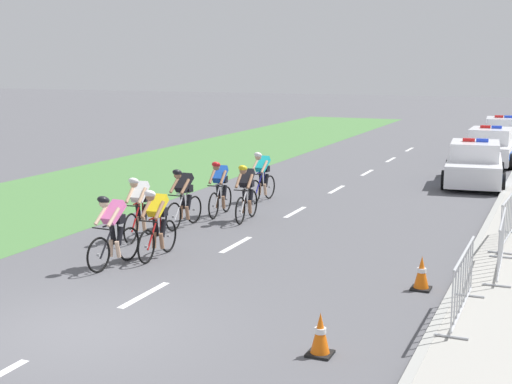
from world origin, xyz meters
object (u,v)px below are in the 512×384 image
cyclist_seventh (262,176)px  crowd_barrier_middle (501,245)px  traffic_cone_mid (422,273)px  police_car_nearest (474,165)px  cyclist_third (139,207)px  crowd_barrier_front (463,284)px  traffic_cone_near (320,335)px  crowd_barrier_rear (508,220)px  cyclist_fifth (246,192)px  cyclist_lead (113,229)px  cyclist_sixth (220,187)px  police_car_second (490,148)px  cyclist_second (157,222)px  cyclist_fourth (183,197)px  police_car_third (503,134)px

cyclist_seventh → crowd_barrier_middle: bearing=-36.7°
traffic_cone_mid → police_car_nearest: bearing=92.4°
traffic_cone_mid → cyclist_third: bearing=169.2°
crowd_barrier_front → crowd_barrier_middle: 2.93m
cyclist_seventh → traffic_cone_near: cyclist_seventh is taller
traffic_cone_near → crowd_barrier_rear: bearing=75.2°
cyclist_fifth → cyclist_seventh: same height
cyclist_lead → cyclist_sixth: (-0.19, 5.43, 0.00)m
police_car_second → traffic_cone_mid: (0.53, -17.97, -0.37)m
police_car_nearest → crowd_barrier_middle: 11.26m
cyclist_second → crowd_barrier_front: 6.74m
crowd_barrier_middle → traffic_cone_near: 5.47m
cyclist_third → traffic_cone_near: 7.88m
cyclist_third → cyclist_seventh: bearing=81.3°
crowd_barrier_rear → crowd_barrier_front: bearing=-93.1°
police_car_nearest → crowd_barrier_middle: (1.79, -11.12, -0.03)m
cyclist_fourth → cyclist_third: bearing=-102.3°
cyclist_lead → cyclist_fifth: bearing=81.7°
police_car_nearest → police_car_third: size_ratio=1.01×
police_car_nearest → traffic_cone_near: bearing=-90.9°
cyclist_sixth → traffic_cone_near: cyclist_sixth is taller
cyclist_sixth → crowd_barrier_rear: cyclist_sixth is taller
cyclist_fourth → police_car_nearest: police_car_nearest is taller
crowd_barrier_middle → cyclist_third: bearing=-179.4°
cyclist_second → police_car_second: bearing=74.1°
cyclist_fifth → police_car_third: size_ratio=0.38×
cyclist_fifth → police_car_nearest: police_car_nearest is taller
cyclist_third → crowd_barrier_front: size_ratio=0.74×
cyclist_sixth → traffic_cone_near: (5.53, -8.17, -0.48)m
cyclist_fourth → police_car_second: size_ratio=0.39×
police_car_second → crowd_barrier_rear: size_ratio=1.90×
cyclist_third → police_car_third: (6.34, 22.75, -0.11)m
cyclist_fourth → traffic_cone_near: bearing=-48.5°
cyclist_third → police_car_third: bearing=74.4°
cyclist_third → police_car_nearest: 12.88m
cyclist_sixth → crowd_barrier_rear: (7.51, -0.64, -0.14)m
cyclist_sixth → cyclist_seventh: bearing=83.2°
cyclist_fourth → traffic_cone_mid: bearing=-23.6°
cyclist_lead → police_car_second: bearing=73.5°
cyclist_fourth → cyclist_sixth: bearing=82.1°
cyclist_lead → crowd_barrier_rear: 8.75m
cyclist_second → cyclist_third: bearing=133.8°
police_car_second → crowd_barrier_rear: 14.21m
cyclist_fourth → cyclist_fifth: bearing=48.8°
traffic_cone_near → cyclist_fourth: bearing=131.5°
cyclist_seventh → cyclist_sixth: bearing=-96.8°
cyclist_lead → police_car_third: 25.60m
police_car_nearest → traffic_cone_mid: police_car_nearest is taller
cyclist_lead → cyclist_second: 1.06m
traffic_cone_near → crowd_barrier_middle: bearing=68.1°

